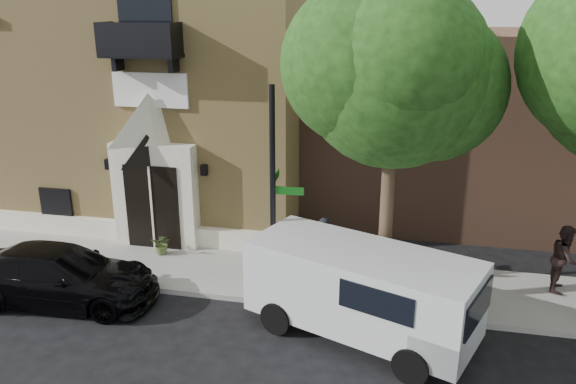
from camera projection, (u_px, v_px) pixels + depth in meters
name	position (u px, v px, depth m)	size (l,w,h in m)	color
ground	(151.00, 293.00, 14.86)	(120.00, 120.00, 0.00)	black
sidewalk	(206.00, 269.00, 16.03)	(42.00, 3.00, 0.15)	gray
church	(160.00, 77.00, 21.36)	(12.20, 11.01, 9.30)	tan
neighbour_building	(570.00, 125.00, 19.81)	(18.00, 8.00, 6.40)	brown
street_tree_left	(396.00, 72.00, 12.13)	(4.97, 4.38, 7.77)	#38281C
black_sedan	(60.00, 275.00, 14.22)	(2.03, 4.99, 1.45)	black
cargo_van	(369.00, 292.00, 12.48)	(5.50, 3.77, 2.09)	silver
street_sign	(274.00, 192.00, 13.85)	(0.85, 0.85, 5.34)	black
fire_hydrant	(412.00, 291.00, 13.78)	(0.48, 0.39, 0.85)	#AD0012
dumpster	(363.00, 282.00, 13.91)	(1.90, 1.38, 1.12)	#0E351A
planter	(162.00, 244.00, 16.72)	(0.58, 0.50, 0.65)	#4A5E2B
pedestrian_near	(323.00, 247.00, 15.24)	(0.62, 0.41, 1.70)	black
pedestrian_far	(565.00, 258.00, 14.43)	(0.87, 0.68, 1.78)	black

